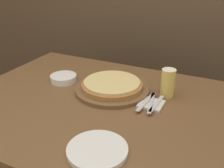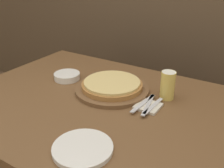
# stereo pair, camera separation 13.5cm
# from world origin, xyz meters

# --- Properties ---
(dining_table) EXTENTS (1.42, 1.03, 0.73)m
(dining_table) POSITION_xyz_m (0.00, 0.00, 0.36)
(dining_table) COLOR brown
(dining_table) RESTS_ON ground_plane
(pizza_on_board) EXTENTS (0.38, 0.38, 0.06)m
(pizza_on_board) POSITION_xyz_m (-0.02, 0.13, 0.75)
(pizza_on_board) COLOR brown
(pizza_on_board) RESTS_ON dining_table
(beer_glass) EXTENTS (0.07, 0.07, 0.14)m
(beer_glass) POSITION_xyz_m (0.25, 0.21, 0.80)
(beer_glass) COLOR #E5C65B
(beer_glass) RESTS_ON dining_table
(dinner_plate) EXTENTS (0.22, 0.22, 0.02)m
(dinner_plate) POSITION_xyz_m (0.14, -0.33, 0.74)
(dinner_plate) COLOR white
(dinner_plate) RESTS_ON dining_table
(side_bowl) EXTENTS (0.15, 0.15, 0.04)m
(side_bowl) POSITION_xyz_m (-0.32, 0.12, 0.74)
(side_bowl) COLOR white
(side_bowl) RESTS_ON dining_table
(napkin_stack) EXTENTS (0.11, 0.11, 0.01)m
(napkin_stack) POSITION_xyz_m (0.21, 0.08, 0.73)
(napkin_stack) COLOR beige
(napkin_stack) RESTS_ON dining_table
(fork) EXTENTS (0.03, 0.21, 0.00)m
(fork) POSITION_xyz_m (0.18, 0.08, 0.74)
(fork) COLOR silver
(fork) RESTS_ON napkin_stack
(dinner_knife) EXTENTS (0.06, 0.21, 0.00)m
(dinner_knife) POSITION_xyz_m (0.21, 0.08, 0.74)
(dinner_knife) COLOR silver
(dinner_knife) RESTS_ON napkin_stack
(spoon) EXTENTS (0.03, 0.18, 0.00)m
(spoon) POSITION_xyz_m (0.23, 0.08, 0.74)
(spoon) COLOR silver
(spoon) RESTS_ON napkin_stack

